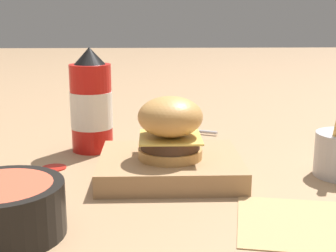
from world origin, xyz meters
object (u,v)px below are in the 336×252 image
Objects in this scene: serving_board at (168,166)px; ketchup_bottle at (91,105)px; spoon at (167,128)px; burger at (168,127)px; side_bowl at (4,209)px.

ketchup_bottle is (-0.14, 0.16, 0.07)m from serving_board.
ketchup_bottle is 0.22m from spoon.
burger is 0.22m from ketchup_bottle.
spoon is (0.15, 0.14, -0.08)m from ketchup_bottle.
side_bowl reaches higher than spoon.
spoon is (0.01, 0.30, -0.01)m from serving_board.
serving_board is at bearing 111.95° from spoon.
ketchup_bottle is at bearing 80.38° from side_bowl.
ketchup_bottle is at bearing 67.52° from spoon.
spoon is at bearing 88.24° from burger.
ketchup_bottle is 0.37m from side_bowl.
spoon is at bearing 67.27° from side_bowl.
burger is 0.28m from side_bowl.
spoon is at bearing 88.33° from serving_board.
burger is at bearing 111.85° from spoon.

